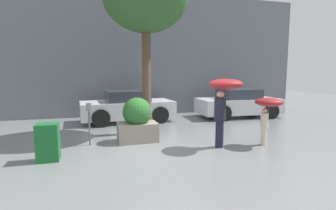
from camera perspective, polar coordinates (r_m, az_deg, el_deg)
The scene contains 9 objects.
ground_plane at distance 7.08m, azimuth 0.26°, elevation -10.14°, with size 40.00×40.00×0.00m, color slate.
building_facade at distance 13.16m, azimuth -7.85°, elevation 10.96°, with size 18.00×0.30×6.00m.
planter_box at distance 8.05m, azimuth -6.71°, elevation -3.45°, with size 1.19×0.88×1.35m.
person_adult at distance 7.38m, azimuth 12.13°, elevation 2.33°, with size 0.93×0.93×1.93m.
person_child at distance 7.99m, azimuth 20.94°, elevation -0.31°, with size 0.77×0.77×1.38m.
parked_car_near at distance 11.37m, azimuth -8.83°, elevation -0.42°, with size 3.97×2.15×1.33m.
parked_car_far at distance 12.85m, azimuth 15.05°, elevation 0.28°, with size 3.88×2.08×1.33m.
parking_meter at distance 7.85m, azimuth -16.83°, elevation -2.12°, with size 0.14×0.14×1.23m.
newspaper_box at distance 6.90m, azimuth -24.69°, elevation -7.37°, with size 0.50×0.44×0.90m.
Camera 1 is at (-1.90, -6.49, 2.10)m, focal length 28.00 mm.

